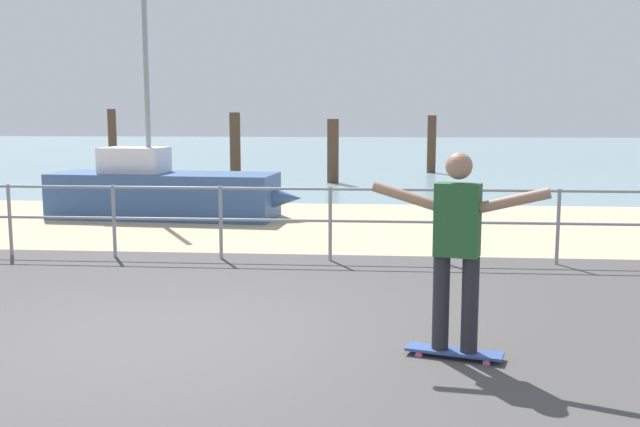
{
  "coord_description": "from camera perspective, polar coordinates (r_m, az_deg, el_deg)",
  "views": [
    {
      "loc": [
        2.01,
        -6.17,
        2.03
      ],
      "look_at": [
        1.32,
        2.0,
        0.9
      ],
      "focal_mm": 40.18,
      "sensor_mm": 36.0,
      "label": 1
    }
  ],
  "objects": [
    {
      "name": "groyne_post_0",
      "position": [
        21.82,
        -16.18,
        5.1
      ],
      "size": [
        0.24,
        0.24,
        2.21
      ],
      "primitive_type": "cylinder",
      "color": "#513826",
      "rests_on": "ground"
    },
    {
      "name": "ground_plane",
      "position": [
        5.91,
        -15.78,
        -12.55
      ],
      "size": [
        24.0,
        10.0,
        0.04
      ],
      "primitive_type": "cube",
      "color": "#474444",
      "rests_on": "ground"
    },
    {
      "name": "sailboat",
      "position": [
        14.39,
        -11.68,
        1.65
      ],
      "size": [
        5.02,
        1.72,
        4.58
      ],
      "color": "#335184",
      "rests_on": "ground"
    },
    {
      "name": "groyne_post_3",
      "position": [
        25.43,
        8.88,
        5.46
      ],
      "size": [
        0.31,
        0.31,
        2.02
      ],
      "primitive_type": "cylinder",
      "color": "#513826",
      "rests_on": "ground"
    },
    {
      "name": "skateboard",
      "position": [
        6.19,
        10.63,
        -10.78
      ],
      "size": [
        0.82,
        0.42,
        0.08
      ],
      "color": "#334C8C",
      "rests_on": "ground"
    },
    {
      "name": "sea_surface",
      "position": [
        41.27,
        2.02,
        5.02
      ],
      "size": [
        72.0,
        50.0,
        0.04
      ],
      "primitive_type": "cube",
      "color": "#75939E",
      "rests_on": "ground"
    },
    {
      "name": "groyne_post_2",
      "position": [
        21.37,
        1.03,
        4.97
      ],
      "size": [
        0.35,
        0.35,
        1.92
      ],
      "primitive_type": "cylinder",
      "color": "#513826",
      "rests_on": "ground"
    },
    {
      "name": "skateboarder",
      "position": [
        5.96,
        10.86,
        -2.09
      ],
      "size": [
        1.41,
        0.49,
        1.65
      ],
      "color": "#26262B",
      "rests_on": "skateboard"
    },
    {
      "name": "railing_fence",
      "position": [
        10.31,
        -12.11,
        0.24
      ],
      "size": [
        13.93,
        0.05,
        1.05
      ],
      "color": "gray",
      "rests_on": "ground"
    },
    {
      "name": "groyne_post_1",
      "position": [
        22.97,
        -6.78,
        5.36
      ],
      "size": [
        0.34,
        0.34,
        2.11
      ],
      "primitive_type": "cylinder",
      "color": "#513826",
      "rests_on": "ground"
    },
    {
      "name": "beach_strip",
      "position": [
        13.48,
        -3.82,
        -0.83
      ],
      "size": [
        24.0,
        6.0,
        0.04
      ],
      "primitive_type": "cube",
      "color": "tan",
      "rests_on": "ground"
    }
  ]
}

